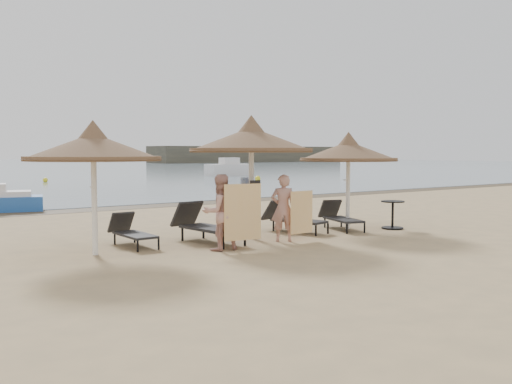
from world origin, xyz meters
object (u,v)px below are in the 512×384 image
palapa_right (348,152)px  lounger_far_left (131,231)px  side_table (393,216)px  person_right (283,203)px  palapa_center (251,140)px  palapa_left (93,148)px  person_left (220,206)px  lounger_near_right (291,218)px  lounger_far_right (339,216)px  lounger_near_left (204,224)px  pedal_boat (10,201)px

palapa_right → lounger_far_left: 6.17m
side_table → person_right: (-3.75, 0.00, 0.55)m
palapa_center → palapa_left: bearing=179.3°
lounger_far_left → person_left: bearing=-53.4°
lounger_near_right → palapa_center: bearing=-179.7°
lounger_far_right → person_left: (-4.38, -0.97, 0.60)m
palapa_center → lounger_far_right: (2.90, 0.02, -2.01)m
palapa_left → lounger_far_right: (6.72, -0.03, -1.82)m
palapa_left → lounger_far_right: size_ratio=1.55×
lounger_near_right → person_left: size_ratio=1.01×
lounger_near_left → lounger_near_right: bearing=-2.8°
person_right → palapa_left: bearing=20.2°
palapa_center → person_left: palapa_center is taller
person_left → pedal_boat: 11.11m
lounger_far_left → pedal_boat: pedal_boat is taller
palapa_left → person_left: size_ratio=1.47×
palapa_right → pedal_boat: bearing=122.3°
lounger_far_left → lounger_near_right: (4.31, -0.31, 0.04)m
lounger_far_left → palapa_left: bearing=-148.8°
lounger_far_left → lounger_far_right: lounger_far_right is taller
lounger_near_left → pedal_boat: bearing=95.7°
palapa_left → lounger_far_right: bearing=-0.2°
lounger_near_right → pedal_boat: 10.75m
lounger_far_left → lounger_near_left: 1.66m
palapa_left → palapa_center: size_ratio=0.92×
lounger_near_right → lounger_far_right: (1.36, -0.38, -0.02)m
palapa_center → lounger_near_right: size_ratio=1.58×
palapa_right → palapa_left: bearing=178.7°
palapa_right → lounger_far_left: (-5.86, 0.82, -1.76)m
side_table → pedal_boat: (-7.39, 10.79, 0.00)m
palapa_left → lounger_near_left: size_ratio=1.31×
lounger_near_right → person_right: size_ratio=1.04×
palapa_left → lounger_near_right: 5.67m
palapa_left → side_table: bearing=-6.1°
lounger_far_left → person_right: person_right is taller
lounger_near_left → person_left: bearing=-110.7°
lounger_near_right → person_left: 3.36m
lounger_near_left → person_right: bearing=-40.4°
side_table → person_left: person_left is taller
palapa_center → person_left: size_ratio=1.59×
lounger_far_left → lounger_near_left: size_ratio=0.77×
palapa_center → lounger_near_left: size_ratio=1.42×
palapa_left → lounger_near_left: palapa_left is taller
person_right → palapa_right: bearing=-134.1°
palapa_center → pedal_boat: (-3.30, 9.99, -1.99)m
person_right → palapa_center: bearing=-35.5°
lounger_far_left → lounger_near_right: 4.32m
lounger_near_right → lounger_far_left: bearing=161.9°
lounger_far_left → person_right: 3.50m
pedal_boat → lounger_far_left: bearing=-72.4°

